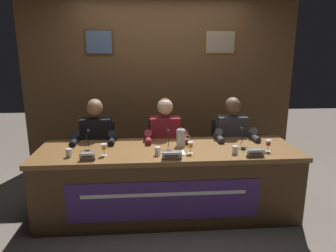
% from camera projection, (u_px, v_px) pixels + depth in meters
% --- Properties ---
extents(ground_plane, '(12.00, 12.00, 0.00)m').
position_uv_depth(ground_plane, '(168.00, 211.00, 3.50)').
color(ground_plane, '#70665B').
extents(wall_back_panelled, '(4.00, 0.14, 2.60)m').
position_uv_depth(wall_back_panelled, '(161.00, 83.00, 4.61)').
color(wall_back_panelled, brown).
rests_on(wall_back_panelled, ground_plane).
extents(conference_table, '(2.80, 0.85, 0.75)m').
position_uv_depth(conference_table, '(169.00, 173.00, 3.27)').
color(conference_table, brown).
rests_on(conference_table, ground_plane).
extents(chair_left, '(0.44, 0.44, 0.90)m').
position_uv_depth(chair_left, '(99.00, 159.00, 3.92)').
color(chair_left, black).
rests_on(chair_left, ground_plane).
extents(panelist_left, '(0.51, 0.48, 1.23)m').
position_uv_depth(panelist_left, '(96.00, 142.00, 3.66)').
color(panelist_left, black).
rests_on(panelist_left, ground_plane).
extents(nameplate_left, '(0.15, 0.06, 0.08)m').
position_uv_depth(nameplate_left, '(88.00, 156.00, 2.96)').
color(nameplate_left, white).
rests_on(nameplate_left, conference_table).
extents(juice_glass_left, '(0.06, 0.06, 0.12)m').
position_uv_depth(juice_glass_left, '(104.00, 148.00, 3.07)').
color(juice_glass_left, white).
rests_on(juice_glass_left, conference_table).
extents(water_cup_left, '(0.06, 0.06, 0.08)m').
position_uv_depth(water_cup_left, '(69.00, 153.00, 3.05)').
color(water_cup_left, silver).
rests_on(water_cup_left, conference_table).
extents(microphone_left, '(0.06, 0.17, 0.22)m').
position_uv_depth(microphone_left, '(87.00, 144.00, 3.21)').
color(microphone_left, black).
rests_on(microphone_left, conference_table).
extents(chair_center, '(0.44, 0.44, 0.90)m').
position_uv_depth(chair_center, '(164.00, 157.00, 3.98)').
color(chair_center, black).
rests_on(chair_center, ground_plane).
extents(panelist_center, '(0.51, 0.48, 1.23)m').
position_uv_depth(panelist_center, '(165.00, 141.00, 3.73)').
color(panelist_center, black).
rests_on(panelist_center, ground_plane).
extents(nameplate_center, '(0.20, 0.06, 0.08)m').
position_uv_depth(nameplate_center, '(172.00, 155.00, 2.98)').
color(nameplate_center, white).
rests_on(nameplate_center, conference_table).
extents(juice_glass_center, '(0.06, 0.06, 0.12)m').
position_uv_depth(juice_glass_center, '(191.00, 146.00, 3.13)').
color(juice_glass_center, white).
rests_on(juice_glass_center, conference_table).
extents(water_cup_center, '(0.06, 0.06, 0.08)m').
position_uv_depth(water_cup_center, '(158.00, 152.00, 3.10)').
color(water_cup_center, silver).
rests_on(water_cup_center, conference_table).
extents(microphone_center, '(0.06, 0.17, 0.22)m').
position_uv_depth(microphone_center, '(169.00, 144.00, 3.21)').
color(microphone_center, black).
rests_on(microphone_center, conference_table).
extents(chair_right, '(0.44, 0.44, 0.90)m').
position_uv_depth(chair_right, '(227.00, 155.00, 4.05)').
color(chair_right, black).
rests_on(chair_right, ground_plane).
extents(panelist_right, '(0.51, 0.48, 1.23)m').
position_uv_depth(panelist_right, '(233.00, 139.00, 3.79)').
color(panelist_right, black).
rests_on(panelist_right, ground_plane).
extents(nameplate_right, '(0.18, 0.06, 0.08)m').
position_uv_depth(nameplate_right, '(255.00, 153.00, 3.06)').
color(nameplate_right, white).
rests_on(nameplate_right, conference_table).
extents(juice_glass_right, '(0.06, 0.06, 0.12)m').
position_uv_depth(juice_glass_right, '(268.00, 144.00, 3.20)').
color(juice_glass_right, white).
rests_on(juice_glass_right, conference_table).
extents(water_cup_right, '(0.06, 0.06, 0.08)m').
position_uv_depth(water_cup_right, '(235.00, 150.00, 3.13)').
color(water_cup_right, silver).
rests_on(water_cup_right, conference_table).
extents(microphone_right, '(0.06, 0.17, 0.22)m').
position_uv_depth(microphone_right, '(243.00, 142.00, 3.31)').
color(microphone_right, black).
rests_on(microphone_right, conference_table).
extents(water_pitcher_central, '(0.15, 0.10, 0.21)m').
position_uv_depth(water_pitcher_central, '(181.00, 138.00, 3.38)').
color(water_pitcher_central, silver).
rests_on(water_pitcher_central, conference_table).
extents(document_stack_center, '(0.22, 0.16, 0.01)m').
position_uv_depth(document_stack_center, '(175.00, 153.00, 3.15)').
color(document_stack_center, white).
rests_on(document_stack_center, conference_table).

